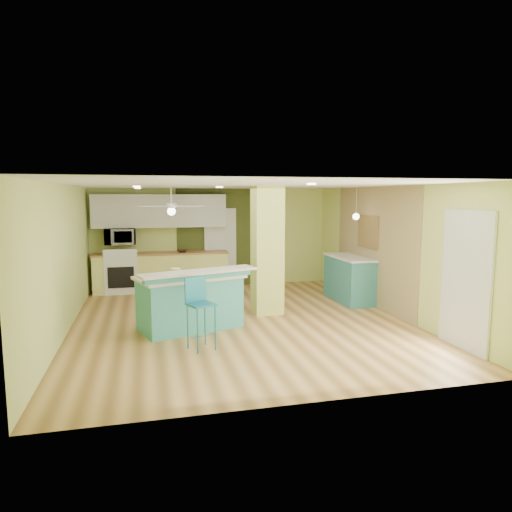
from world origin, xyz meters
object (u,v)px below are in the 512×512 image
(fruit_bowl, at_px, (182,251))
(canister, at_px, (176,273))
(side_counter, at_px, (349,278))
(bar_stool, at_px, (199,301))
(peninsula, at_px, (190,301))

(fruit_bowl, xyz_separation_m, canister, (-0.39, -3.48, 0.04))
(fruit_bowl, bearing_deg, side_counter, -30.32)
(side_counter, bearing_deg, canister, -159.78)
(fruit_bowl, distance_m, canister, 3.50)
(bar_stool, relative_size, canister, 6.74)
(fruit_bowl, bearing_deg, canister, -96.38)
(bar_stool, xyz_separation_m, side_counter, (3.61, 2.43, -0.23))
(canister, bearing_deg, fruit_bowl, 83.62)
(peninsula, distance_m, canister, 0.58)
(peninsula, bearing_deg, side_counter, 2.36)
(peninsula, distance_m, side_counter, 3.88)
(bar_stool, bearing_deg, canister, 82.17)
(side_counter, height_order, canister, canister)
(fruit_bowl, bearing_deg, bar_stool, -91.50)
(peninsula, height_order, side_counter, peninsula)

